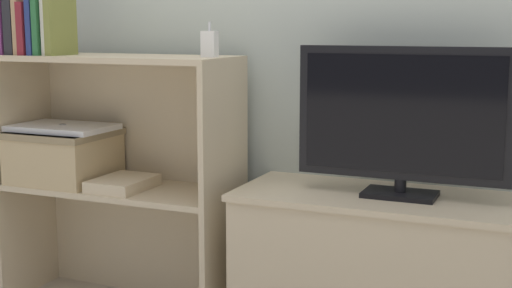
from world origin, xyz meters
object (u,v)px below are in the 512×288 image
(book_charcoal, at_px, (20,23))
(laptop, at_px, (63,127))
(book_maroon, at_px, (34,29))
(storage_basket_left, at_px, (64,153))
(book_tan, at_px, (28,22))
(tv, at_px, (402,118))
(tv_stand, at_px, (397,275))
(book_plum, at_px, (12,21))
(book_navy, at_px, (41,20))
(baby_monitor, at_px, (210,44))
(book_ivory, at_px, (54,26))
(book_forest, at_px, (47,20))
(magazine_stack, at_px, (123,183))
(book_olive, at_px, (61,24))

(book_charcoal, relative_size, laptop, 0.61)
(book_maroon, bearing_deg, laptop, 37.06)
(storage_basket_left, bearing_deg, book_tan, -152.43)
(tv, bearing_deg, tv_stand, 90.00)
(tv, relative_size, book_plum, 2.68)
(book_charcoal, height_order, book_navy, book_navy)
(tv_stand, bearing_deg, baby_monitor, -177.87)
(baby_monitor, height_order, storage_basket_left, baby_monitor)
(book_maroon, bearing_deg, baby_monitor, 5.55)
(book_charcoal, distance_m, book_maroon, 0.07)
(book_ivory, bearing_deg, laptop, 114.25)
(book_tan, bearing_deg, book_plum, 180.00)
(tv_stand, relative_size, book_forest, 4.22)
(book_maroon, bearing_deg, tv, 3.81)
(tv, distance_m, book_charcoal, 1.40)
(book_forest, bearing_deg, baby_monitor, 6.09)
(magazine_stack, bearing_deg, book_maroon, -176.25)
(book_maroon, relative_size, baby_monitor, 1.59)
(baby_monitor, bearing_deg, book_plum, -175.17)
(book_olive, height_order, storage_basket_left, book_olive)
(baby_monitor, bearing_deg, laptop, -178.56)
(magazine_stack, bearing_deg, book_plum, -177.11)
(book_olive, distance_m, magazine_stack, 0.60)
(book_ivory, relative_size, magazine_stack, 0.87)
(book_plum, xyz_separation_m, book_ivory, (0.19, 0.00, -0.02))
(book_plum, height_order, storage_basket_left, book_plum)
(book_ivory, distance_m, storage_basket_left, 0.46)
(book_tan, bearing_deg, book_forest, 0.00)
(book_olive, bearing_deg, laptop, 135.35)
(book_navy, bearing_deg, magazine_stack, 4.14)
(tv, height_order, book_charcoal, book_charcoal)
(tv_stand, height_order, book_olive, book_olive)
(book_ivory, distance_m, baby_monitor, 0.58)
(tv, distance_m, book_plum, 1.43)
(book_navy, xyz_separation_m, book_forest, (0.03, 0.00, -0.00))
(baby_monitor, bearing_deg, book_charcoal, -174.94)
(book_ivory, bearing_deg, book_plum, 180.00)
(laptop, bearing_deg, book_plum, -163.31)
(magazine_stack, bearing_deg, baby_monitor, 7.41)
(book_maroon, xyz_separation_m, book_forest, (0.06, 0.00, 0.03))
(book_maroon, bearing_deg, book_plum, 180.00)
(book_charcoal, relative_size, book_tan, 0.95)
(book_olive, relative_size, laptop, 0.61)
(magazine_stack, bearing_deg, book_olive, -174.32)
(tv, relative_size, book_tan, 2.78)
(book_ivory, bearing_deg, magazine_stack, 5.05)
(book_tan, distance_m, book_forest, 0.09)
(book_maroon, relative_size, book_olive, 0.84)
(book_navy, bearing_deg, tv_stand, 3.98)
(book_forest, xyz_separation_m, book_ivory, (0.03, 0.00, -0.02))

